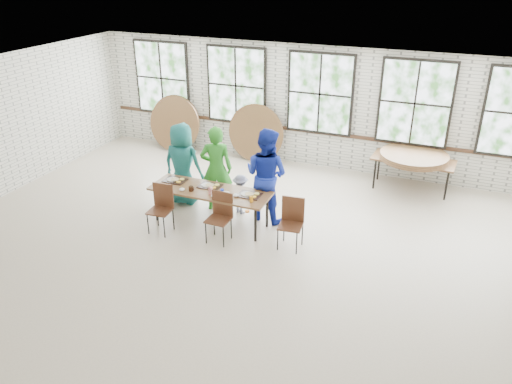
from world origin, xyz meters
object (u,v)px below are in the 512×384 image
chair_near_left (162,204)px  chair_near_right (221,213)px  storage_table (413,161)px  dining_table (210,192)px

chair_near_left → chair_near_right: bearing=0.9°
chair_near_left → storage_table: (4.24, 3.75, 0.13)m
chair_near_right → storage_table: (3.04, 3.64, 0.13)m
chair_near_left → chair_near_right: (1.20, 0.11, 0.00)m
chair_near_right → storage_table: 4.75m
chair_near_left → storage_table: bearing=37.1°
dining_table → storage_table: 4.72m
chair_near_right → storage_table: chair_near_right is taller
dining_table → chair_near_right: (0.45, -0.46, -0.13)m
chair_near_right → dining_table: bearing=135.2°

